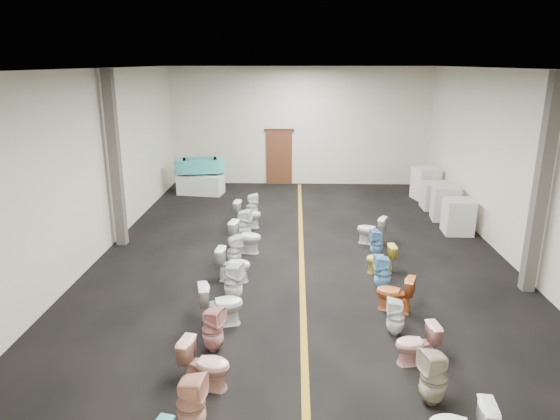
# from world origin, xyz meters

# --- Properties ---
(floor) EXTENTS (16.00, 16.00, 0.00)m
(floor) POSITION_xyz_m (0.00, 0.00, 0.00)
(floor) COLOR black
(floor) RESTS_ON ground
(ceiling) EXTENTS (16.00, 16.00, 0.00)m
(ceiling) POSITION_xyz_m (0.00, 0.00, 4.50)
(ceiling) COLOR black
(ceiling) RESTS_ON ground
(wall_back) EXTENTS (10.00, 0.00, 10.00)m
(wall_back) POSITION_xyz_m (0.00, 8.00, 2.25)
(wall_back) COLOR beige
(wall_back) RESTS_ON ground
(wall_front) EXTENTS (10.00, 0.00, 10.00)m
(wall_front) POSITION_xyz_m (0.00, -8.00, 2.25)
(wall_front) COLOR beige
(wall_front) RESTS_ON ground
(wall_left) EXTENTS (0.00, 16.00, 16.00)m
(wall_left) POSITION_xyz_m (-5.00, 0.00, 2.25)
(wall_left) COLOR beige
(wall_left) RESTS_ON ground
(wall_right) EXTENTS (0.00, 16.00, 16.00)m
(wall_right) POSITION_xyz_m (5.00, 0.00, 2.25)
(wall_right) COLOR beige
(wall_right) RESTS_ON ground
(aisle_stripe) EXTENTS (0.12, 15.60, 0.01)m
(aisle_stripe) POSITION_xyz_m (0.00, 0.00, 0.00)
(aisle_stripe) COLOR #9A7116
(aisle_stripe) RESTS_ON floor
(back_door) EXTENTS (1.00, 0.10, 2.10)m
(back_door) POSITION_xyz_m (-0.80, 7.94, 1.05)
(back_door) COLOR #562D19
(back_door) RESTS_ON floor
(door_frame) EXTENTS (1.15, 0.08, 0.10)m
(door_frame) POSITION_xyz_m (-0.80, 7.95, 2.12)
(door_frame) COLOR #331C11
(door_frame) RESTS_ON back_door
(column_left) EXTENTS (0.25, 0.25, 4.50)m
(column_left) POSITION_xyz_m (-4.75, 1.00, 2.25)
(column_left) COLOR #59544C
(column_left) RESTS_ON floor
(column_right) EXTENTS (0.25, 0.25, 4.50)m
(column_right) POSITION_xyz_m (4.75, -1.50, 2.25)
(column_right) COLOR #59544C
(column_right) RESTS_ON floor
(display_table) EXTENTS (1.70, 1.02, 0.71)m
(display_table) POSITION_xyz_m (-3.62, 6.28, 0.35)
(display_table) COLOR white
(display_table) RESTS_ON floor
(bathtub) EXTENTS (1.84, 0.90, 0.55)m
(bathtub) POSITION_xyz_m (-3.62, 6.28, 1.07)
(bathtub) COLOR #44C6BA
(bathtub) RESTS_ON display_table
(appliance_crate_a) EXTENTS (0.78, 0.78, 0.97)m
(appliance_crate_a) POSITION_xyz_m (4.40, 2.13, 0.49)
(appliance_crate_a) COLOR silver
(appliance_crate_a) RESTS_ON floor
(appliance_crate_b) EXTENTS (0.84, 0.84, 1.04)m
(appliance_crate_b) POSITION_xyz_m (4.40, 3.41, 0.52)
(appliance_crate_b) COLOR beige
(appliance_crate_b) RESTS_ON floor
(appliance_crate_c) EXTENTS (0.78, 0.78, 0.88)m
(appliance_crate_c) POSITION_xyz_m (4.40, 4.59, 0.44)
(appliance_crate_c) COLOR silver
(appliance_crate_c) RESTS_ON floor
(appliance_crate_d) EXTENTS (0.94, 0.94, 1.11)m
(appliance_crate_d) POSITION_xyz_m (4.40, 5.82, 0.56)
(appliance_crate_d) COLOR white
(appliance_crate_d) RESTS_ON floor
(toilet_left_1) EXTENTS (0.43, 0.43, 0.84)m
(toilet_left_1) POSITION_xyz_m (-1.49, -5.95, 0.42)
(toilet_left_1) COLOR #F2AE90
(toilet_left_1) RESTS_ON floor
(toilet_left_2) EXTENTS (0.82, 0.57, 0.76)m
(toilet_left_2) POSITION_xyz_m (-1.47, -5.00, 0.38)
(toilet_left_2) COLOR #E4A590
(toilet_left_2) RESTS_ON floor
(toilet_left_3) EXTENTS (0.47, 0.46, 0.80)m
(toilet_left_3) POSITION_xyz_m (-1.52, -4.03, 0.40)
(toilet_left_3) COLOR #E09D97
(toilet_left_3) RESTS_ON floor
(toilet_left_4) EXTENTS (0.89, 0.63, 0.82)m
(toilet_left_4) POSITION_xyz_m (-1.51, -3.16, 0.41)
(toilet_left_4) COLOR silver
(toilet_left_4) RESTS_ON floor
(toilet_left_5) EXTENTS (0.48, 0.47, 0.83)m
(toilet_left_5) POSITION_xyz_m (-1.40, -2.23, 0.42)
(toilet_left_5) COLOR white
(toilet_left_5) RESTS_ON floor
(toilet_left_6) EXTENTS (0.78, 0.50, 0.76)m
(toilet_left_6) POSITION_xyz_m (-1.51, -1.24, 0.38)
(toilet_left_6) COLOR white
(toilet_left_6) RESTS_ON floor
(toilet_left_7) EXTENTS (0.45, 0.45, 0.75)m
(toilet_left_7) POSITION_xyz_m (-1.60, -0.41, 0.38)
(toilet_left_7) COLOR white
(toilet_left_7) RESTS_ON floor
(toilet_left_8) EXTENTS (0.87, 0.60, 0.81)m
(toilet_left_8) POSITION_xyz_m (-1.41, 0.48, 0.41)
(toilet_left_8) COLOR white
(toilet_left_8) RESTS_ON floor
(toilet_left_9) EXTENTS (0.45, 0.44, 0.86)m
(toilet_left_9) POSITION_xyz_m (-1.55, 1.41, 0.43)
(toilet_left_9) COLOR white
(toilet_left_9) RESTS_ON floor
(toilet_left_10) EXTENTS (0.82, 0.52, 0.79)m
(toilet_left_10) POSITION_xyz_m (-1.54, 2.47, 0.40)
(toilet_left_10) COLOR silver
(toilet_left_10) RESTS_ON floor
(toilet_left_11) EXTENTS (0.42, 0.41, 0.79)m
(toilet_left_11) POSITION_xyz_m (-1.49, 3.31, 0.40)
(toilet_left_11) COLOR white
(toilet_left_11) RESTS_ON floor
(toilet_right_2) EXTENTS (0.48, 0.47, 0.85)m
(toilet_right_2) POSITION_xyz_m (1.78, -5.29, 0.42)
(toilet_right_2) COLOR beige
(toilet_right_2) RESTS_ON floor
(toilet_right_3) EXTENTS (0.73, 0.49, 0.69)m
(toilet_right_3) POSITION_xyz_m (1.77, -4.31, 0.35)
(toilet_right_3) COLOR beige
(toilet_right_3) RESTS_ON floor
(toilet_right_4) EXTENTS (0.34, 0.34, 0.69)m
(toilet_right_4) POSITION_xyz_m (1.61, -3.43, 0.35)
(toilet_right_4) COLOR white
(toilet_right_4) RESTS_ON floor
(toilet_right_5) EXTENTS (0.81, 0.64, 0.73)m
(toilet_right_5) POSITION_xyz_m (1.76, -2.53, 0.37)
(toilet_right_5) COLOR #CC6429
(toilet_right_5) RESTS_ON floor
(toilet_right_6) EXTENTS (0.38, 0.37, 0.79)m
(toilet_right_6) POSITION_xyz_m (1.68, -1.63, 0.39)
(toilet_right_6) COLOR #76BEE9
(toilet_right_6) RESTS_ON floor
(toilet_right_7) EXTENTS (0.69, 0.43, 0.67)m
(toilet_right_7) POSITION_xyz_m (1.79, -0.71, 0.34)
(toilet_right_7) COLOR gold
(toilet_right_7) RESTS_ON floor
(toilet_right_8) EXTENTS (0.34, 0.34, 0.71)m
(toilet_right_8) POSITION_xyz_m (1.85, 0.25, 0.36)
(toilet_right_8) COLOR #6EA3DB
(toilet_right_8) RESTS_ON floor
(toilet_right_9) EXTENTS (0.87, 0.70, 0.77)m
(toilet_right_9) POSITION_xyz_m (1.84, 1.17, 0.39)
(toilet_right_9) COLOR silver
(toilet_right_9) RESTS_ON floor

